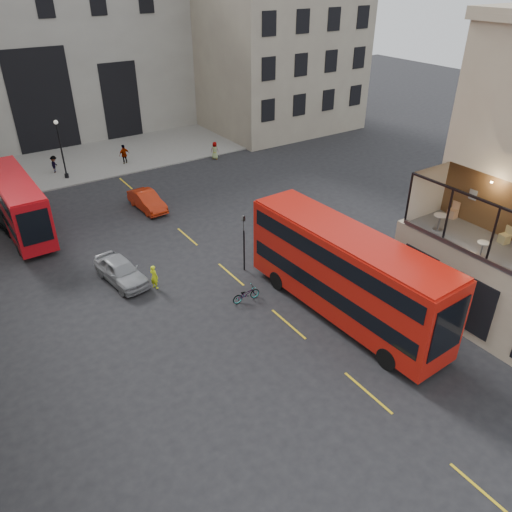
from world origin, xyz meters
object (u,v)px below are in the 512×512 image
street_lamp_b (62,153)px  cyclist (154,277)px  traffic_light_near (244,236)px  cafe_chair_d (453,213)px  cafe_table_far (440,220)px  bus_far (17,202)px  car_a (121,271)px  bus_near (345,270)px  bicycle (246,294)px  pedestrian_d (215,151)px  cafe_chair_c (505,238)px  pedestrian_b (54,165)px  pedestrian_c (124,155)px  car_b (147,201)px  car_c (12,218)px  cafe_table_mid (482,247)px

street_lamp_b → cyclist: (-0.54, -20.74, -1.62)m
traffic_light_near → cafe_chair_d: (8.67, -8.02, 2.46)m
cafe_table_far → street_lamp_b: bearing=111.2°
traffic_light_near → bus_far: bus_far is taller
bus_far → traffic_light_near: bearing=-52.2°
car_a → bus_near: bearing=-56.0°
bicycle → pedestrian_d: (10.53, 22.14, 0.41)m
street_lamp_b → cafe_chair_c: 36.03m
bus_far → pedestrian_b: size_ratio=6.07×
pedestrian_b → cafe_table_far: bearing=-131.4°
traffic_light_near → bus_far: 17.03m
bus_near → pedestrian_c: bus_near is taller
bus_far → pedestrian_c: bearing=39.6°
cafe_table_far → cafe_chair_c: bearing=-60.8°
car_b → cafe_chair_d: 22.75m
bus_near → bicycle: bearing=133.3°
traffic_light_near → cafe_chair_d: size_ratio=4.11×
cafe_table_far → cafe_chair_c: size_ratio=0.96×
pedestrian_d → bus_far: bearing=60.4°
traffic_light_near → car_b: traffic_light_near is taller
traffic_light_near → pedestrian_d: size_ratio=2.20×
pedestrian_c → cyclist: bearing=62.2°
car_c → pedestrian_c: pedestrian_c is taller
car_c → car_a: bearing=98.0°
bicycle → cafe_chair_d: size_ratio=1.86×
bicycle → cyclist: cyclist is taller
street_lamp_b → pedestrian_c: 6.02m
car_b → pedestrian_c: size_ratio=2.22×
traffic_light_near → pedestrian_c: (0.80, 22.75, -1.45)m
pedestrian_b → pedestrian_d: pedestrian_d is taller
bicycle → cafe_table_mid: 12.65m
bus_near → cafe_table_far: bearing=-19.2°
car_b → pedestrian_d: pedestrian_d is taller
cafe_table_mid → cafe_chair_c: cafe_chair_c is taller
street_lamp_b → pedestrian_c: size_ratio=2.74×
traffic_light_near → cafe_table_mid: bearing=-60.9°
traffic_light_near → car_a: 7.76m
pedestrian_d → cafe_table_far: bearing=129.6°
car_a → cafe_table_mid: 20.14m
traffic_light_near → car_a: traffic_light_near is taller
bus_near → cafe_chair_c: 8.09m
bus_near → cafe_chair_c: bearing=-35.0°
traffic_light_near → bus_near: 7.15m
pedestrian_c → cafe_chair_c: size_ratio=2.17×
cafe_chair_c → car_c: bearing=126.9°
cafe_table_far → car_c: bearing=127.7°
bus_far → cafe_chair_c: bearing=-52.8°
cafe_table_mid → car_c: bearing=123.8°
pedestrian_c → bus_near: bearing=81.0°
street_lamp_b → bus_far: bearing=-122.5°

